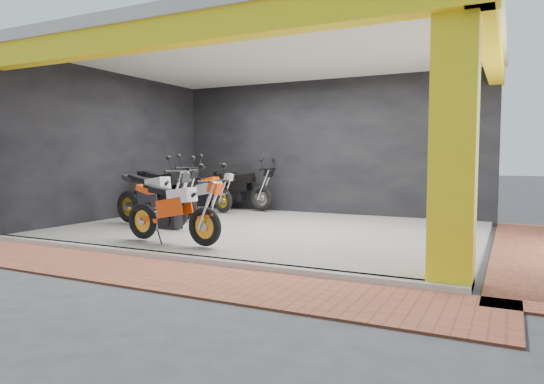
# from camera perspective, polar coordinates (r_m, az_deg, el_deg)

# --- Properties ---
(ground) EXTENTS (80.00, 80.00, 0.00)m
(ground) POSITION_cam_1_polar(r_m,az_deg,el_deg) (8.12, -6.63, -6.73)
(ground) COLOR #2D2D30
(ground) RESTS_ON ground
(showroom_floor) EXTENTS (8.00, 6.00, 0.10)m
(showroom_floor) POSITION_cam_1_polar(r_m,az_deg,el_deg) (9.83, -0.25, -4.53)
(showroom_floor) COLOR silver
(showroom_floor) RESTS_ON ground
(showroom_ceiling) EXTENTS (8.40, 6.40, 0.20)m
(showroom_ceiling) POSITION_cam_1_polar(r_m,az_deg,el_deg) (9.94, -0.25, 16.15)
(showroom_ceiling) COLOR beige
(showroom_ceiling) RESTS_ON corner_column
(back_wall) EXTENTS (8.20, 0.20, 3.50)m
(back_wall) POSITION_cam_1_polar(r_m,az_deg,el_deg) (12.57, 6.13, 5.08)
(back_wall) COLOR black
(back_wall) RESTS_ON ground
(left_wall) EXTENTS (0.20, 6.20, 3.50)m
(left_wall) POSITION_cam_1_polar(r_m,az_deg,el_deg) (12.13, -17.90, 4.95)
(left_wall) COLOR black
(left_wall) RESTS_ON ground
(corner_column) EXTENTS (0.50, 0.50, 3.50)m
(corner_column) POSITION_cam_1_polar(r_m,az_deg,el_deg) (5.97, 20.64, 6.07)
(corner_column) COLOR yellow
(corner_column) RESTS_ON ground
(header_beam_front) EXTENTS (8.40, 0.30, 0.40)m
(header_beam_front) POSITION_cam_1_polar(r_m,az_deg,el_deg) (7.39, -11.30, 17.97)
(header_beam_front) COLOR yellow
(header_beam_front) RESTS_ON corner_column
(header_beam_right) EXTENTS (0.30, 6.40, 0.40)m
(header_beam_right) POSITION_cam_1_polar(r_m,az_deg,el_deg) (8.88, 24.43, 15.30)
(header_beam_right) COLOR yellow
(header_beam_right) RESTS_ON corner_column
(floor_kerb) EXTENTS (8.00, 0.20, 0.10)m
(floor_kerb) POSITION_cam_1_polar(r_m,az_deg,el_deg) (7.30, -11.05, -7.60)
(floor_kerb) COLOR silver
(floor_kerb) RESTS_ON ground
(paver_front) EXTENTS (9.00, 1.40, 0.03)m
(paver_front) POSITION_cam_1_polar(r_m,az_deg,el_deg) (6.72, -15.14, -8.98)
(paver_front) COLOR brown
(paver_front) RESTS_ON ground
(paver_right) EXTENTS (1.40, 7.00, 0.03)m
(paver_right) POSITION_cam_1_polar(r_m,az_deg,el_deg) (8.82, 29.03, -6.25)
(paver_right) COLOR brown
(paver_right) RESTS_ON ground
(moto_hero) EXTENTS (2.12, 0.92, 1.27)m
(moto_hero) POSITION_cam_1_polar(r_m,az_deg,el_deg) (7.67, -7.94, -1.83)
(moto_hero) COLOR #E63F09
(moto_hero) RESTS_ON showroom_floor
(moto_row_a) EXTENTS (2.39, 1.23, 1.39)m
(moto_row_a) POSITION_cam_1_polar(r_m,az_deg,el_deg) (9.71, -11.34, -0.28)
(moto_row_a) COLOR black
(moto_row_a) RESTS_ON showroom_floor
(moto_row_b) EXTENTS (2.49, 1.33, 1.44)m
(moto_row_b) POSITION_cam_1_polar(r_m,az_deg,el_deg) (11.04, -10.22, 0.37)
(moto_row_b) COLOR black
(moto_row_b) RESTS_ON showroom_floor
(moto_row_c) EXTENTS (2.16, 1.19, 1.25)m
(moto_row_c) POSITION_cam_1_polar(r_m,az_deg,el_deg) (12.41, -5.79, 0.35)
(moto_row_c) COLOR #96999D
(moto_row_c) RESTS_ON showroom_floor
(moto_row_d) EXTENTS (2.26, 0.96, 1.35)m
(moto_row_d) POSITION_cam_1_polar(r_m,az_deg,el_deg) (12.78, -1.27, 0.72)
(moto_row_d) COLOR black
(moto_row_d) RESTS_ON showroom_floor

